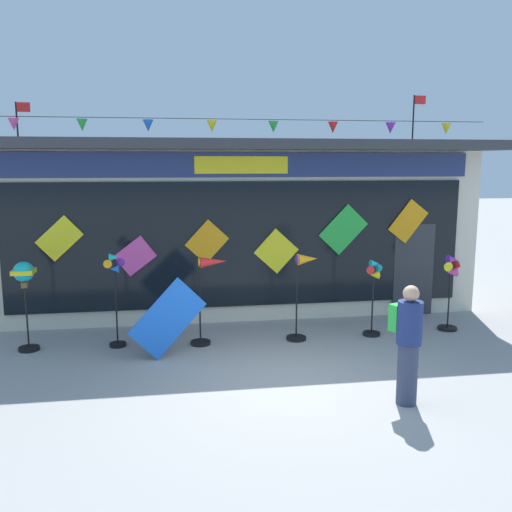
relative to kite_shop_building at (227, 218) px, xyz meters
The scene contains 10 objects.
ground_plane 6.62m from the kite_shop_building, 87.19° to the right, with size 80.00×80.00×0.00m, color #9E9B99.
kite_shop_building is the anchor object (origin of this frame).
wind_spinner_far_left 5.80m from the kite_shop_building, 133.85° to the right, with size 0.37×0.37×1.61m.
wind_spinner_left 4.92m from the kite_shop_building, 120.19° to the right, with size 0.36×0.30×1.73m.
wind_spinner_center_left 4.44m from the kite_shop_building, 100.19° to the right, with size 0.71×0.37×1.64m.
wind_spinner_center_right 4.50m from the kite_shop_building, 77.15° to the right, with size 0.60×0.38×1.65m.
wind_spinner_right 4.99m from the kite_shop_building, 61.18° to the right, with size 0.38×0.33×1.50m.
wind_spinner_far_right 5.86m from the kite_shop_building, 46.31° to the right, with size 0.44×0.37×1.53m.
person_near_camera 7.53m from the kite_shop_building, 76.57° to the right, with size 0.40×0.48×1.68m.
display_kite_on_ground 5.23m from the kite_shop_building, 107.43° to the right, with size 0.70×0.03×1.27m, color blue.
Camera 1 is at (-1.74, -7.73, 3.31)m, focal length 38.63 mm.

